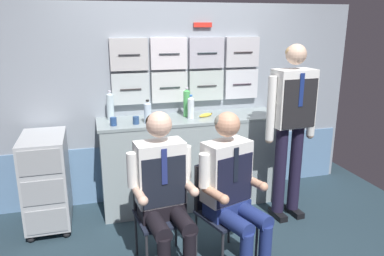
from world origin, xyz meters
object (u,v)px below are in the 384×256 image
espresso_cup_small (136,120)px  snack_banana (206,115)px  crew_member_standing (292,116)px  crew_member_center (232,185)px  folding_chair_left (158,202)px  water_bottle_blue_cap (148,112)px  service_trolley (47,179)px  crew_member_left (163,186)px  folding_chair_center (220,201)px

espresso_cup_small → snack_banana: size_ratio=0.44×
snack_banana → crew_member_standing: bearing=-36.5°
crew_member_center → snack_banana: bearing=83.2°
folding_chair_left → water_bottle_blue_cap: bearing=85.8°
service_trolley → folding_chair_left: bearing=-39.9°
crew_member_left → crew_member_center: crew_member_left is taller
crew_member_left → snack_banana: bearing=57.1°
service_trolley → crew_member_center: crew_member_center is taller
water_bottle_blue_cap → folding_chair_center: bearing=-63.9°
folding_chair_center → water_bottle_blue_cap: 1.17m
water_bottle_blue_cap → crew_member_left: bearing=-92.5°
water_bottle_blue_cap → crew_member_standing: bearing=-18.4°
crew_member_standing → snack_banana: size_ratio=10.20×
service_trolley → crew_member_center: size_ratio=0.72×
crew_member_left → crew_member_center: (0.53, -0.10, -0.01)m
folding_chair_left → crew_member_center: bearing=-24.9°
folding_chair_center → crew_member_center: size_ratio=0.64×
water_bottle_blue_cap → espresso_cup_small: (-0.12, -0.01, -0.07)m
folding_chair_center → espresso_cup_small: 1.18m
folding_chair_center → water_bottle_blue_cap: size_ratio=3.51×
service_trolley → water_bottle_blue_cap: water_bottle_blue_cap is taller
espresso_cup_small → snack_banana: 0.75m
crew_member_center → espresso_cup_small: size_ratio=16.87×
service_trolley → snack_banana: bearing=3.3°
service_trolley → snack_banana: snack_banana is taller
crew_member_left → service_trolley: bearing=135.5°
folding_chair_center → snack_banana: bearing=79.4°
crew_member_standing → espresso_cup_small: (-1.46, 0.44, -0.04)m
crew_member_center → water_bottle_blue_cap: 1.22m
water_bottle_blue_cap → snack_banana: (0.63, 0.08, -0.09)m
folding_chair_left → folding_chair_center: size_ratio=1.00×
folding_chair_left → espresso_cup_small: bearing=94.5°
folding_chair_left → folding_chair_center: 0.51m
folding_chair_left → snack_banana: bearing=52.1°
folding_chair_left → crew_member_left: size_ratio=0.64×
folding_chair_left → crew_member_center: crew_member_center is taller
folding_chair_center → crew_member_standing: crew_member_standing is taller
service_trolley → water_bottle_blue_cap: (1.00, 0.01, 0.59)m
folding_chair_left → crew_member_left: bearing=-83.9°
crew_member_center → service_trolley: bearing=145.1°
service_trolley → crew_member_left: 1.36m
snack_banana → folding_chair_center: bearing=-100.6°
snack_banana → service_trolley: bearing=-176.7°
service_trolley → crew_member_left: crew_member_left is taller
crew_member_left → water_bottle_blue_cap: 1.02m
service_trolley → crew_member_standing: (2.34, -0.43, 0.57)m
crew_member_standing → espresso_cup_small: size_ratio=23.05×
crew_member_left → crew_member_standing: bearing=20.2°
service_trolley → espresso_cup_small: bearing=0.3°
folding_chair_left → water_bottle_blue_cap: water_bottle_blue_cap is taller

